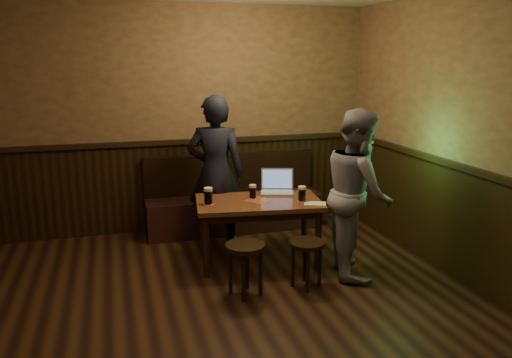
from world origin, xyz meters
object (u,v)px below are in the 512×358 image
Objects in this scene: pub_table at (259,209)px; stool_left at (245,254)px; stool_right at (307,251)px; pint_mid at (253,191)px; pint_left at (208,196)px; pint_right at (302,194)px; bench at (233,205)px; person_suit at (216,174)px; person_grey at (358,193)px; laptop at (277,186)px.

pub_table reaches higher than stool_left.
stool_right is 3.01× the size of pint_mid.
pint_left is 1.09× the size of pint_right.
bench reaches higher than stool_right.
person_suit is 1.05× the size of person_grey.
bench is at bearing -101.05° from person_suit.
bench is 12.39× the size of pint_left.
pint_left is 0.42× the size of laptop.
stool_left is 2.80× the size of pint_left.
pub_table is 0.48m from pint_right.
pub_table is at bearing 76.00° from person_grey.
pint_left is 0.87m from laptop.
pint_right is at bearing -55.38° from laptop.
stool_right is 2.80× the size of pint_right.
laptop is (0.83, 0.26, -0.02)m from pint_left.
pint_right is at bearing 69.02° from person_grey.
pint_left is 0.50m from pint_mid.
pint_mid reaches higher than pub_table.
stool_right is at bearing -105.80° from pint_right.
stool_left is (-0.33, -0.69, -0.21)m from pub_table.
stool_right is 1.03m from laptop.
stool_right is at bearing -40.69° from pint_left.
person_grey reaches higher than laptop.
pint_mid is at bearing -91.99° from bench.
pint_mid is 0.09× the size of person_suit.
person_grey is (1.23, -1.04, -0.04)m from person_suit.
stool_right is at bearing -68.40° from pint_mid.
stool_left is 0.28× the size of person_suit.
pub_table reaches higher than stool_right.
stool_right is (0.27, -0.69, -0.24)m from pub_table.
laptop is (0.02, 0.95, 0.39)m from stool_right.
bench is 14.51× the size of pint_mid.
pub_table is at bearing -68.92° from pint_mid.
pint_right is at bearing -9.49° from pint_left.
bench is 1.15m from pint_mid.
person_grey reaches higher than pub_table.
person_grey is at bearing -19.29° from pint_left.
laptop is at bearing 174.26° from person_suit.
pint_mid is (0.30, 0.79, 0.37)m from stool_left.
bench reaches higher than laptop.
pint_right reaches higher than stool_left.
stool_left is at bearing -107.88° from pub_table.
pub_table is 7.78× the size of pint_left.
bench is at bearing 97.74° from pub_table.
pint_right is (0.46, -0.25, 0.01)m from pint_mid.
laptop is 0.24× the size of person_suit.
stool_left is 1.16× the size of laptop.
pint_right reaches higher than stool_right.
person_suit is (-0.76, 0.71, 0.11)m from pint_right.
pint_left is 0.97m from pint_right.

